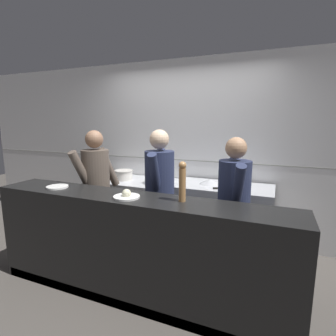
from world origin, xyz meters
name	(u,v)px	position (x,y,z in m)	size (l,w,h in m)	color
ground_plane	(142,284)	(0.00, 0.00, 0.00)	(14.00, 14.00, 0.00)	#4C4742
wall_back_tiled	(187,150)	(0.00, 1.46, 1.30)	(8.00, 0.06, 2.60)	white
oven_range	(139,209)	(-0.61, 1.06, 0.43)	(1.22, 0.71, 0.86)	#232326
prep_counter	(222,219)	(0.63, 1.06, 0.45)	(1.25, 0.65, 0.91)	#B7BABF
pass_counter	(134,249)	(0.02, -0.20, 0.51)	(3.01, 0.45, 1.03)	black
stock_pot	(124,175)	(-0.84, 1.03, 0.94)	(0.27, 0.27, 0.14)	beige
sauce_pot	(158,178)	(-0.26, 1.01, 0.94)	(0.31, 0.31, 0.15)	#B7BABF
mixing_bowl_steel	(210,181)	(0.46, 1.08, 0.94)	(0.29, 0.29, 0.07)	#B7BABF
chefs_knife	(226,189)	(0.69, 0.90, 0.91)	(0.36, 0.16, 0.02)	#B7BABF
plated_dish_main	(57,187)	(-0.88, -0.20, 1.04)	(0.22, 0.22, 0.02)	white
plated_dish_appetiser	(127,196)	(-0.01, -0.24, 1.05)	(0.24, 0.24, 0.09)	white
pepper_mill	(182,181)	(0.50, -0.15, 1.21)	(0.07, 0.07, 0.36)	#AD7A47
chef_head_cook	(97,189)	(-0.79, 0.32, 0.90)	(0.41, 0.70, 1.62)	black
chef_sous	(160,193)	(0.04, 0.39, 0.91)	(0.39, 0.72, 1.63)	black
chef_line	(233,207)	(0.88, 0.34, 0.88)	(0.40, 0.68, 1.57)	black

